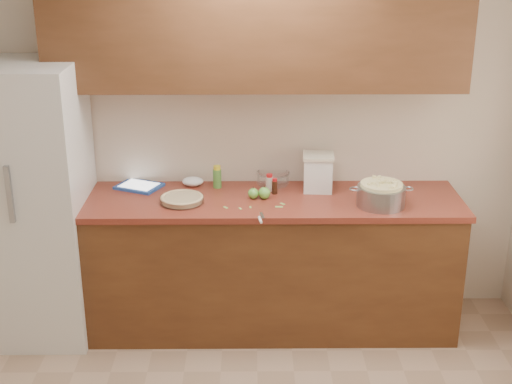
{
  "coord_description": "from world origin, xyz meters",
  "views": [
    {
      "loc": [
        -0.04,
        -2.8,
        2.56
      ],
      "look_at": [
        -0.0,
        1.43,
        0.98
      ],
      "focal_mm": 50.0,
      "sensor_mm": 36.0,
      "label": 1
    }
  ],
  "objects_px": {
    "pie": "(182,199)",
    "flour_canister": "(318,172)",
    "colander": "(381,195)",
    "tablet": "(139,186)"
  },
  "relations": [
    {
      "from": "colander",
      "to": "flour_canister",
      "type": "relative_size",
      "value": 1.63
    },
    {
      "from": "pie",
      "to": "flour_canister",
      "type": "xyz_separation_m",
      "value": [
        0.88,
        0.23,
        0.1
      ]
    },
    {
      "from": "colander",
      "to": "pie",
      "type": "bearing_deg",
      "value": 177.23
    },
    {
      "from": "colander",
      "to": "tablet",
      "type": "bearing_deg",
      "value": 167.66
    },
    {
      "from": "flour_canister",
      "to": "tablet",
      "type": "height_order",
      "value": "flour_canister"
    },
    {
      "from": "colander",
      "to": "tablet",
      "type": "distance_m",
      "value": 1.6
    },
    {
      "from": "pie",
      "to": "flour_canister",
      "type": "height_order",
      "value": "flour_canister"
    },
    {
      "from": "pie",
      "to": "flour_canister",
      "type": "bearing_deg",
      "value": 14.51
    },
    {
      "from": "tablet",
      "to": "flour_canister",
      "type": "bearing_deg",
      "value": 22.1
    },
    {
      "from": "pie",
      "to": "flour_canister",
      "type": "relative_size",
      "value": 1.14
    }
  ]
}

